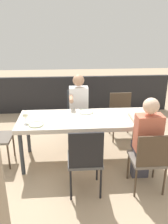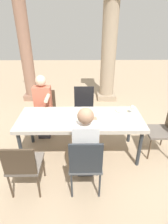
% 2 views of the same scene
% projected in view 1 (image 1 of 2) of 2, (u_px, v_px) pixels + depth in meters
% --- Properties ---
extents(ground_plane, '(16.00, 16.00, 0.00)m').
position_uv_depth(ground_plane, '(86.00, 159.00, 3.95)').
color(ground_plane, tan).
extents(dining_table, '(2.09, 0.81, 0.75)m').
position_uv_depth(dining_table, '(86.00, 121.00, 3.70)').
color(dining_table, beige).
rests_on(dining_table, ground).
extents(chair_west_north, '(0.44, 0.44, 0.88)m').
position_uv_depth(chair_west_north, '(149.00, 158.00, 3.05)').
color(chair_west_north, '#6A6158').
rests_on(chair_west_north, ground).
extents(chair_west_south, '(0.44, 0.44, 0.86)m').
position_uv_depth(chair_west_south, '(121.00, 112.00, 4.59)').
color(chair_west_south, '#6A6158').
rests_on(chair_west_south, ground).
extents(chair_mid_north, '(0.44, 0.44, 0.95)m').
position_uv_depth(chair_mid_north, '(85.00, 158.00, 2.97)').
color(chair_mid_north, '#4F4F50').
rests_on(chair_mid_north, ground).
extents(chair_mid_south, '(0.44, 0.44, 0.93)m').
position_uv_depth(chair_mid_south, '(78.00, 112.00, 4.52)').
color(chair_mid_south, '#5B5E61').
rests_on(chair_mid_south, ground).
extents(diner_woman_green, '(0.35, 0.49, 1.27)m').
position_uv_depth(diner_woman_green, '(146.00, 138.00, 3.17)').
color(diner_woman_green, '#3F3F4C').
rests_on(diner_woman_green, ground).
extents(diner_man_white, '(0.35, 0.49, 1.28)m').
position_uv_depth(diner_man_white, '(79.00, 108.00, 4.30)').
color(diner_man_white, '#3F3F4C').
rests_on(diner_man_white, ground).
extents(patio_railing, '(4.49, 0.10, 0.90)m').
position_uv_depth(patio_railing, '(78.00, 94.00, 5.91)').
color(patio_railing, black).
rests_on(patio_railing, ground).
extents(plate_0, '(0.21, 0.21, 0.02)m').
position_uv_depth(plate_0, '(140.00, 122.00, 3.51)').
color(plate_0, white).
rests_on(plate_0, dining_table).
extents(fork_0, '(0.02, 0.17, 0.01)m').
position_uv_depth(fork_0, '(150.00, 122.00, 3.52)').
color(fork_0, silver).
rests_on(fork_0, dining_table).
extents(spoon_0, '(0.03, 0.17, 0.01)m').
position_uv_depth(spoon_0, '(130.00, 122.00, 3.50)').
color(spoon_0, silver).
rests_on(spoon_0, dining_table).
extents(plate_1, '(0.24, 0.24, 0.02)m').
position_uv_depth(plate_1, '(86.00, 112.00, 3.90)').
color(plate_1, white).
rests_on(plate_1, dining_table).
extents(fork_1, '(0.03, 0.17, 0.01)m').
position_uv_depth(fork_1, '(95.00, 112.00, 3.91)').
color(fork_1, silver).
rests_on(fork_1, dining_table).
extents(spoon_1, '(0.03, 0.17, 0.01)m').
position_uv_depth(spoon_1, '(77.00, 112.00, 3.89)').
color(spoon_1, silver).
rests_on(spoon_1, dining_table).
extents(plate_2, '(0.21, 0.21, 0.02)m').
position_uv_depth(plate_2, '(36.00, 125.00, 3.41)').
color(plate_2, silver).
rests_on(plate_2, dining_table).
extents(wine_glass_2, '(0.08, 0.08, 0.16)m').
position_uv_depth(wine_glass_2, '(25.00, 116.00, 3.45)').
color(wine_glass_2, white).
rests_on(wine_glass_2, dining_table).
extents(fork_2, '(0.04, 0.17, 0.01)m').
position_uv_depth(fork_2, '(47.00, 125.00, 3.42)').
color(fork_2, silver).
rests_on(fork_2, dining_table).
extents(spoon_2, '(0.04, 0.17, 0.01)m').
position_uv_depth(spoon_2, '(26.00, 125.00, 3.40)').
color(spoon_2, silver).
rests_on(spoon_2, dining_table).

